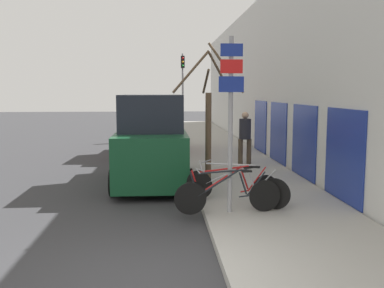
{
  "coord_description": "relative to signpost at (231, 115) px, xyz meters",
  "views": [
    {
      "loc": [
        0.14,
        -5.57,
        2.62
      ],
      "look_at": [
        0.88,
        4.88,
        1.33
      ],
      "focal_mm": 40.0,
      "sensor_mm": 36.0,
      "label": 1
    }
  ],
  "objects": [
    {
      "name": "ground_plane",
      "position": [
        -1.52,
        8.25,
        -2.16
      ],
      "size": [
        80.0,
        80.0,
        0.0
      ],
      "primitive_type": "plane",
      "color": "#333335"
    },
    {
      "name": "sidewalk_curb",
      "position": [
        1.08,
        11.05,
        -2.08
      ],
      "size": [
        3.2,
        32.0,
        0.15
      ],
      "color": "#9E9B93",
      "rests_on": "ground"
    },
    {
      "name": "building_facade",
      "position": [
        2.82,
        10.97,
        1.07
      ],
      "size": [
        0.23,
        32.0,
        6.5
      ],
      "color": "silver",
      "rests_on": "ground"
    },
    {
      "name": "signpost",
      "position": [
        0.0,
        0.0,
        0.0
      ],
      "size": [
        0.5,
        0.11,
        3.56
      ],
      "color": "#939399",
      "rests_on": "sidewalk_curb"
    },
    {
      "name": "bicycle_0",
      "position": [
        -0.05,
        -0.08,
        -1.62
      ],
      "size": [
        2.21,
        0.44,
        0.91
      ],
      "rotation": [
        0.0,
        0.0,
        1.65
      ],
      "color": "black",
      "rests_on": "sidewalk_curb"
    },
    {
      "name": "bicycle_1",
      "position": [
        0.05,
        0.3,
        -1.62
      ],
      "size": [
        2.29,
        0.83,
        0.89
      ],
      "rotation": [
        0.0,
        0.0,
        1.89
      ],
      "color": "black",
      "rests_on": "sidewalk_curb"
    },
    {
      "name": "bicycle_2",
      "position": [
        0.23,
        0.63,
        -1.61
      ],
      "size": [
        2.09,
        1.39,
        0.92
      ],
      "rotation": [
        0.0,
        0.0,
        0.99
      ],
      "color": "black",
      "rests_on": "sidewalk_curb"
    },
    {
      "name": "parked_car_0",
      "position": [
        -1.67,
        3.46,
        -1.01
      ],
      "size": [
        2.1,
        4.36,
        2.54
      ],
      "rotation": [
        0.0,
        0.0,
        0.0
      ],
      "color": "#144728",
      "rests_on": "ground"
    },
    {
      "name": "parked_car_1",
      "position": [
        -1.78,
        9.14,
        -1.08
      ],
      "size": [
        2.24,
        4.53,
        2.37
      ],
      "rotation": [
        0.0,
        0.0,
        -0.06
      ],
      "color": "maroon",
      "rests_on": "ground"
    },
    {
      "name": "pedestrian_near",
      "position": [
        1.44,
        5.77,
        -0.97
      ],
      "size": [
        0.47,
        0.4,
        1.79
      ],
      "rotation": [
        0.0,
        0.0,
        0.17
      ],
      "color": "#4C3D2D",
      "rests_on": "sidewalk_curb"
    },
    {
      "name": "street_tree",
      "position": [
        -0.13,
        2.72,
        -0.32
      ],
      "size": [
        1.86,
        1.32,
        3.73
      ],
      "color": "brown",
      "rests_on": "sidewalk_curb"
    },
    {
      "name": "traffic_light",
      "position": [
        -0.22,
        14.79,
        0.88
      ],
      "size": [
        0.2,
        0.3,
        4.5
      ],
      "color": "#939399",
      "rests_on": "sidewalk_curb"
    }
  ]
}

